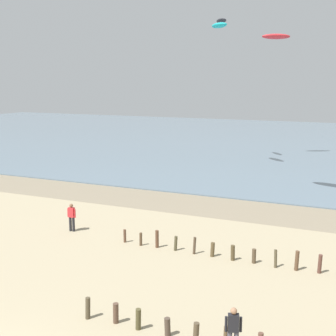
{
  "coord_description": "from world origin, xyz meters",
  "views": [
    {
      "loc": [
        10.95,
        -8.95,
        9.01
      ],
      "look_at": [
        2.01,
        11.17,
        4.85
      ],
      "focal_mm": 49.93,
      "sensor_mm": 36.0,
      "label": 1
    }
  ],
  "objects_px": {
    "person_nearest_camera": "(72,216)",
    "person_left_flank": "(233,330)",
    "kite_aloft_0": "(276,36)",
    "kite_aloft_4": "(221,21)",
    "kite_aloft_2": "(219,25)"
  },
  "relations": [
    {
      "from": "person_nearest_camera",
      "to": "person_left_flank",
      "type": "bearing_deg",
      "value": -34.57
    },
    {
      "from": "kite_aloft_0",
      "to": "kite_aloft_4",
      "type": "relative_size",
      "value": 1.34
    },
    {
      "from": "kite_aloft_2",
      "to": "kite_aloft_4",
      "type": "height_order",
      "value": "kite_aloft_4"
    },
    {
      "from": "person_nearest_camera",
      "to": "kite_aloft_2",
      "type": "xyz_separation_m",
      "value": [
        1.7,
        22.78,
        13.32
      ]
    },
    {
      "from": "person_nearest_camera",
      "to": "kite_aloft_0",
      "type": "height_order",
      "value": "kite_aloft_0"
    },
    {
      "from": "person_left_flank",
      "to": "kite_aloft_4",
      "type": "bearing_deg",
      "value": 108.57
    },
    {
      "from": "person_nearest_camera",
      "to": "kite_aloft_0",
      "type": "bearing_deg",
      "value": 80.32
    },
    {
      "from": "kite_aloft_0",
      "to": "kite_aloft_2",
      "type": "bearing_deg",
      "value": 39.68
    },
    {
      "from": "person_left_flank",
      "to": "person_nearest_camera",
      "type": "bearing_deg",
      "value": 145.43
    },
    {
      "from": "person_nearest_camera",
      "to": "kite_aloft_0",
      "type": "xyz_separation_m",
      "value": [
        5.44,
        31.88,
        12.87
      ]
    },
    {
      "from": "person_left_flank",
      "to": "kite_aloft_4",
      "type": "height_order",
      "value": "kite_aloft_4"
    },
    {
      "from": "person_left_flank",
      "to": "kite_aloft_2",
      "type": "bearing_deg",
      "value": 109.03
    },
    {
      "from": "kite_aloft_4",
      "to": "kite_aloft_0",
      "type": "bearing_deg",
      "value": -78.59
    },
    {
      "from": "person_nearest_camera",
      "to": "kite_aloft_2",
      "type": "bearing_deg",
      "value": 85.73
    },
    {
      "from": "person_nearest_camera",
      "to": "kite_aloft_0",
      "type": "relative_size",
      "value": 0.53
    }
  ]
}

